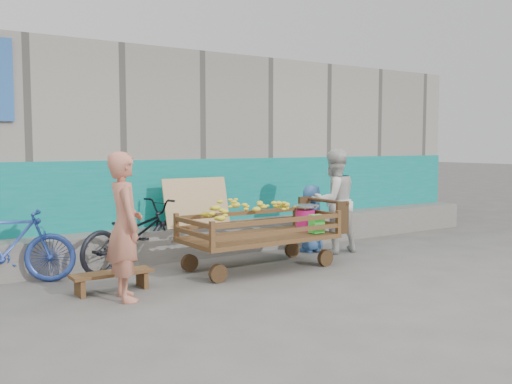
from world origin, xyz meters
TOP-DOWN VIEW (x-y plane):
  - ground at (0.00, 0.00)m, footprint 80.00×80.00m
  - building_wall at (-0.00, 4.05)m, footprint 12.00×3.50m
  - banana_cart at (0.59, 1.13)m, footprint 2.17×0.99m
  - bench at (-1.37, 1.08)m, footprint 0.88×0.27m
  - vendor_man at (-1.35, 0.69)m, footprint 0.44×0.61m
  - woman at (2.19, 1.44)m, footprint 0.80×0.64m
  - child at (1.97, 1.68)m, footprint 0.56×0.44m
  - bicycle_dark at (-0.71, 2.05)m, footprint 1.79×1.11m
  - bicycle_blue at (-2.25, 2.05)m, footprint 1.55×0.90m

SIDE VIEW (x-z plane):
  - ground at x=0.00m, z-range 0.00..0.00m
  - bench at x=-1.37m, z-range 0.05..0.27m
  - bicycle_dark at x=-0.71m, z-range 0.00..0.89m
  - bicycle_blue at x=-2.25m, z-range 0.00..0.90m
  - child at x=1.97m, z-range 0.00..1.01m
  - banana_cart at x=0.59m, z-range 0.16..1.09m
  - vendor_man at x=-1.35m, z-range 0.00..1.54m
  - woman at x=2.19m, z-range 0.00..1.55m
  - building_wall at x=0.00m, z-range -0.03..2.97m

